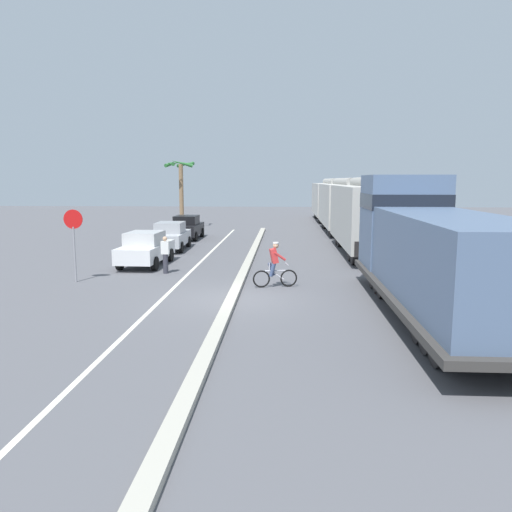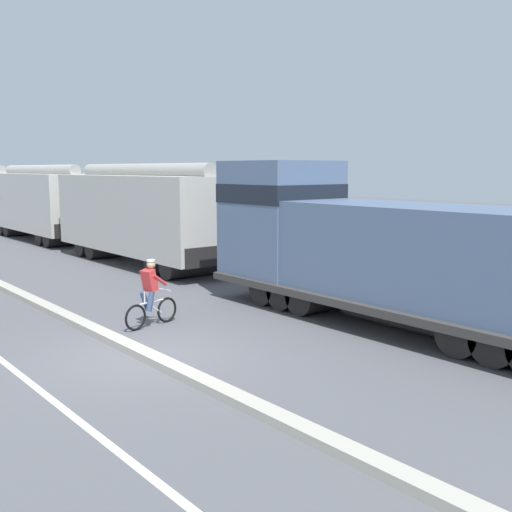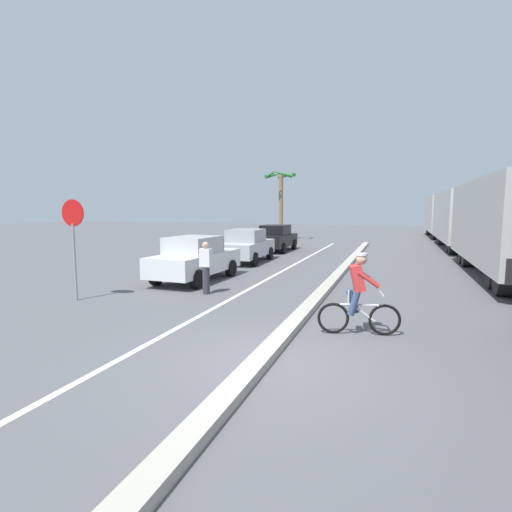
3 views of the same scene
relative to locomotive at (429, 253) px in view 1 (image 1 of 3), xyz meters
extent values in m
plane|color=#56565B|center=(-6.18, 1.11, -1.80)|extent=(120.00, 120.00, 0.00)
cube|color=#B2AD9E|center=(-6.18, 7.11, -1.72)|extent=(0.36, 36.00, 0.16)
cube|color=silver|center=(-8.58, 7.11, -1.79)|extent=(0.14, 36.00, 0.01)
cube|color=slate|center=(0.00, -1.44, 0.10)|extent=(2.70, 9.86, 2.40)
cube|color=slate|center=(0.00, 3.56, 0.65)|extent=(2.80, 2.80, 3.50)
cube|color=black|center=(0.00, 3.56, 1.44)|extent=(2.83, 2.83, 0.56)
cube|color=#383533|center=(0.00, -0.84, -1.10)|extent=(3.10, 11.60, 0.20)
cylinder|color=#4C4947|center=(0.00, -0.84, -1.25)|extent=(1.10, 3.00, 1.10)
cylinder|color=black|center=(0.00, 3.15, -1.30)|extent=(2.40, 1.00, 1.00)
cylinder|color=black|center=(0.00, 2.35, -1.30)|extent=(2.40, 1.00, 1.00)
cylinder|color=black|center=(0.00, 1.55, -1.30)|extent=(2.40, 1.00, 1.00)
cylinder|color=black|center=(0.00, -3.23, -1.30)|extent=(2.40, 1.00, 1.00)
cylinder|color=black|center=(0.00, -4.03, -1.30)|extent=(2.40, 1.00, 1.00)
cylinder|color=black|center=(0.00, -4.83, -1.30)|extent=(2.40, 1.00, 1.00)
cube|color=#B7B5AD|center=(0.00, 12.16, 0.35)|extent=(2.90, 10.40, 3.10)
cylinder|color=#9C9A93|center=(0.00, 12.16, 2.08)|extent=(0.60, 9.88, 0.60)
cube|color=black|center=(0.00, 17.41, -0.85)|extent=(2.61, 0.10, 0.70)
cube|color=black|center=(0.00, 6.91, -0.85)|extent=(2.61, 0.10, 0.70)
cylinder|color=black|center=(0.00, 15.93, -1.35)|extent=(2.46, 0.90, 0.90)
cylinder|color=black|center=(0.00, 14.83, -1.35)|extent=(2.46, 0.90, 0.90)
cylinder|color=black|center=(0.00, 9.48, -1.35)|extent=(2.46, 0.90, 0.90)
cylinder|color=black|center=(0.00, 8.38, -1.35)|extent=(2.46, 0.90, 0.90)
cube|color=beige|center=(0.00, 23.76, 0.35)|extent=(2.90, 10.40, 3.10)
cylinder|color=#A19F98|center=(0.00, 23.76, 2.08)|extent=(0.60, 9.88, 0.60)
cube|color=black|center=(0.00, 29.01, -0.85)|extent=(2.61, 0.10, 0.70)
cube|color=black|center=(0.00, 18.51, -0.85)|extent=(2.61, 0.10, 0.70)
cylinder|color=black|center=(0.00, 27.53, -1.35)|extent=(2.46, 0.90, 0.90)
cylinder|color=black|center=(0.00, 26.43, -1.35)|extent=(2.46, 0.90, 0.90)
cylinder|color=black|center=(0.00, 21.08, -1.35)|extent=(2.46, 0.90, 0.90)
cylinder|color=black|center=(0.00, 19.98, -1.35)|extent=(2.46, 0.90, 0.90)
cube|color=beige|center=(0.00, 35.36, 0.35)|extent=(2.90, 10.40, 3.10)
cylinder|color=#A3A19A|center=(0.00, 35.36, 2.08)|extent=(0.60, 9.88, 0.60)
cube|color=black|center=(0.00, 40.61, -0.85)|extent=(2.61, 0.10, 0.70)
cube|color=black|center=(0.00, 30.11, -0.85)|extent=(2.61, 0.10, 0.70)
cylinder|color=black|center=(0.00, 39.13, -1.35)|extent=(2.46, 0.90, 0.90)
cylinder|color=black|center=(0.00, 38.03, -1.35)|extent=(2.46, 0.90, 0.90)
cylinder|color=black|center=(0.00, 32.68, -1.35)|extent=(2.46, 0.90, 0.90)
cylinder|color=black|center=(0.00, 31.58, -1.35)|extent=(2.46, 0.90, 0.90)
cube|color=silver|center=(-10.98, 7.65, -1.13)|extent=(1.86, 4.26, 0.70)
cube|color=beige|center=(-10.98, 7.50, -0.48)|extent=(1.57, 1.96, 0.60)
cube|color=#1E232D|center=(-10.95, 8.50, -0.53)|extent=(1.43, 0.17, 0.51)
cylinder|color=black|center=(-11.74, 8.98, -1.48)|extent=(0.24, 0.65, 0.64)
cylinder|color=black|center=(-10.12, 8.92, -1.48)|extent=(0.24, 0.65, 0.64)
cylinder|color=black|center=(-11.84, 6.38, -1.48)|extent=(0.24, 0.65, 0.64)
cylinder|color=black|center=(-10.22, 6.32, -1.48)|extent=(0.24, 0.65, 0.64)
cube|color=#B7BABF|center=(-11.03, 13.06, -1.13)|extent=(1.82, 4.25, 0.70)
cube|color=#9C9EA2|center=(-11.02, 12.91, -0.48)|extent=(1.56, 1.94, 0.60)
cube|color=#1E232D|center=(-11.05, 13.91, -0.53)|extent=(1.43, 0.16, 0.51)
cylinder|color=black|center=(-11.88, 14.34, -1.48)|extent=(0.24, 0.65, 0.64)
cylinder|color=black|center=(-10.26, 14.39, -1.48)|extent=(0.24, 0.65, 0.64)
cylinder|color=black|center=(-11.80, 11.74, -1.48)|extent=(0.24, 0.65, 0.64)
cylinder|color=black|center=(-10.18, 11.78, -1.48)|extent=(0.24, 0.65, 0.64)
cube|color=black|center=(-11.14, 18.49, -1.13)|extent=(1.72, 4.21, 0.70)
cube|color=black|center=(-11.14, 18.34, -0.48)|extent=(1.51, 1.91, 0.60)
cube|color=#1E232D|center=(-11.13, 19.34, -0.53)|extent=(1.43, 0.13, 0.51)
cylinder|color=black|center=(-11.94, 19.80, -1.48)|extent=(0.22, 0.64, 0.64)
cylinder|color=black|center=(-10.33, 19.79, -1.48)|extent=(0.22, 0.64, 0.64)
cylinder|color=black|center=(-11.95, 17.20, -1.48)|extent=(0.22, 0.64, 0.64)
cylinder|color=black|center=(-10.34, 17.19, -1.48)|extent=(0.22, 0.64, 0.64)
torus|color=black|center=(-4.26, 3.25, -1.47)|extent=(0.66, 0.20, 0.66)
torus|color=black|center=(-5.28, 3.03, -1.47)|extent=(0.66, 0.20, 0.66)
cylinder|color=silver|center=(-4.77, 3.14, -1.17)|extent=(0.78, 0.21, 0.05)
cylinder|color=silver|center=(-4.67, 3.16, -1.35)|extent=(0.48, 0.15, 0.36)
cylinder|color=silver|center=(-4.99, 3.09, -1.02)|extent=(0.04, 0.04, 0.30)
cylinder|color=silver|center=(-4.34, 3.23, -0.92)|extent=(0.13, 0.48, 0.04)
cylinder|color=#38476B|center=(-4.91, 3.21, -1.12)|extent=(0.32, 0.20, 0.52)
cylinder|color=#38476B|center=(-4.87, 3.02, -1.12)|extent=(0.29, 0.19, 0.52)
cube|color=red|center=(-4.82, 3.13, -0.60)|extent=(0.39, 0.40, 0.57)
sphere|color=tan|center=(-4.75, 3.14, -0.21)|extent=(0.22, 0.22, 0.22)
cylinder|color=white|center=(-4.75, 3.14, -0.11)|extent=(0.22, 0.22, 0.05)
cylinder|color=red|center=(-4.66, 3.33, -0.60)|extent=(0.47, 0.18, 0.36)
cylinder|color=red|center=(-4.59, 3.01, -0.60)|extent=(0.47, 0.18, 0.36)
cylinder|color=gray|center=(-12.71, 3.67, -0.70)|extent=(0.07, 0.07, 2.20)
cylinder|color=red|center=(-12.71, 3.69, 0.70)|extent=(0.76, 0.03, 0.76)
cylinder|color=white|center=(-12.71, 3.70, 0.70)|extent=(0.48, 0.01, 0.48)
cylinder|color=#846647|center=(-13.21, 26.77, 0.88)|extent=(0.36, 0.36, 5.35)
cone|color=#2D7033|center=(-12.31, 26.82, 3.60)|extent=(0.42, 1.83, 0.39)
cone|color=#2D7033|center=(-12.90, 27.61, 3.60)|extent=(1.82, 0.94, 0.62)
cone|color=#2D7033|center=(-13.97, 27.24, 3.60)|extent=(1.24, 1.72, 0.66)
cone|color=#2D7033|center=(-14.00, 26.34, 3.60)|extent=(1.15, 1.75, 0.47)
cone|color=#2D7033|center=(-12.94, 25.91, 3.60)|extent=(1.84, 0.85, 0.72)
cylinder|color=#33333D|center=(-9.57, 5.68, -1.37)|extent=(0.22, 0.22, 0.85)
cube|color=white|center=(-9.57, 5.68, -0.67)|extent=(0.34, 0.22, 0.56)
sphere|color=tan|center=(-9.57, 5.68, -0.28)|extent=(0.20, 0.20, 0.20)
camera|label=1|loc=(-4.43, -15.38, 2.21)|focal=35.00mm
camera|label=2|loc=(-12.15, -9.95, 2.17)|focal=42.00mm
camera|label=3|loc=(-4.10, -5.22, 0.83)|focal=28.00mm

